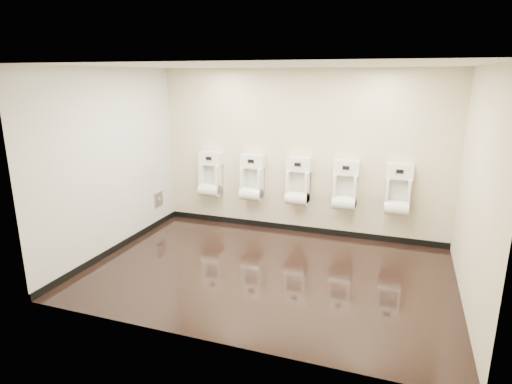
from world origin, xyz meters
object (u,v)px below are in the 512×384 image
urinal_1 (252,181)px  urinal_3 (345,189)px  urinal_0 (211,177)px  urinal_4 (398,193)px  access_panel (158,199)px  urinal_2 (298,185)px

urinal_1 → urinal_3: (1.62, 0.00, 0.00)m
urinal_0 → urinal_4: same height
access_panel → urinal_3: bearing=7.1°
urinal_2 → urinal_1: bearing=180.0°
access_panel → urinal_3: size_ratio=0.32×
access_panel → urinal_1: (1.67, 0.41, 0.38)m
urinal_0 → urinal_3: (2.43, 0.00, 0.00)m
access_panel → urinal_4: bearing=5.7°
urinal_1 → urinal_2: 0.83m
access_panel → urinal_1: size_ratio=0.32×
urinal_0 → urinal_2: (1.63, 0.00, 0.00)m
urinal_1 → urinal_3: same height
urinal_2 → urinal_4: same height
urinal_2 → access_panel: bearing=-170.7°
access_panel → urinal_0: 1.03m
urinal_2 → urinal_3: (0.80, 0.00, 0.00)m
urinal_2 → urinal_4: (1.62, 0.00, 0.00)m
urinal_3 → access_panel: bearing=-172.9°
access_panel → urinal_2: bearing=9.3°
urinal_0 → urinal_1: same height
access_panel → urinal_0: urinal_0 is taller
urinal_1 → urinal_4: bearing=0.0°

